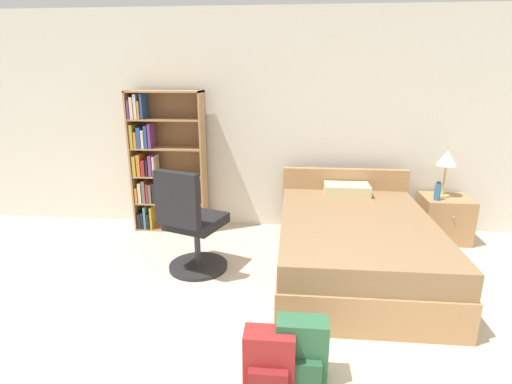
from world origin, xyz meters
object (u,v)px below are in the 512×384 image
at_px(table_lamp, 447,160).
at_px(backpack_red, 269,361).
at_px(nightstand, 444,218).
at_px(bed, 354,243).
at_px(water_bottle, 438,191).
at_px(backpack_green, 302,353).
at_px(bookshelf, 160,163).
at_px(office_chair, 191,227).

distance_m(table_lamp, backpack_red, 3.21).
xyz_separation_m(nightstand, backpack_red, (-1.89, -2.48, -0.07)).
height_order(bed, water_bottle, bed).
relative_size(nightstand, water_bottle, 2.48).
bearing_deg(backpack_green, nightstand, 55.04).
xyz_separation_m(bed, table_lamp, (1.11, 0.91, 0.65)).
relative_size(bookshelf, office_chair, 1.60).
distance_m(bookshelf, water_bottle, 3.23).
xyz_separation_m(bed, water_bottle, (1.00, 0.75, 0.33)).
height_order(nightstand, backpack_red, nightstand).
distance_m(bookshelf, backpack_green, 3.06).
distance_m(bed, nightstand, 1.44).
relative_size(office_chair, backpack_green, 2.43).
bearing_deg(water_bottle, table_lamp, 53.98).
bearing_deg(bed, backpack_red, -114.42).
bearing_deg(table_lamp, bed, -140.73).
xyz_separation_m(office_chair, table_lamp, (2.67, 1.09, 0.46)).
height_order(table_lamp, water_bottle, table_lamp).
bearing_deg(backpack_red, table_lamp, 53.84).
distance_m(bed, backpack_red, 1.77).
bearing_deg(office_chair, backpack_green, -52.62).
bearing_deg(office_chair, nightstand, 21.26).
distance_m(water_bottle, backpack_green, 2.79).
relative_size(water_bottle, backpack_green, 0.49).
height_order(bookshelf, office_chair, bookshelf).
relative_size(bookshelf, water_bottle, 7.93).
bearing_deg(backpack_red, bed, 65.58).
height_order(backpack_green, backpack_red, backpack_green).
xyz_separation_m(bookshelf, table_lamp, (3.33, -0.03, 0.11)).
height_order(table_lamp, backpack_green, table_lamp).
distance_m(nightstand, water_bottle, 0.41).
bearing_deg(table_lamp, backpack_red, -126.16).
height_order(office_chair, table_lamp, office_chair).
xyz_separation_m(bookshelf, nightstand, (3.37, -0.07, -0.57)).
xyz_separation_m(bookshelf, backpack_green, (1.69, -2.48, -0.63)).
bearing_deg(backpack_green, bed, 70.98).
bearing_deg(bookshelf, bed, -22.88).
relative_size(table_lamp, backpack_red, 1.39).
relative_size(office_chair, backpack_red, 2.73).
distance_m(bed, backpack_green, 1.63).
xyz_separation_m(water_bottle, backpack_red, (-1.73, -2.36, -0.43)).
distance_m(table_lamp, water_bottle, 0.37).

